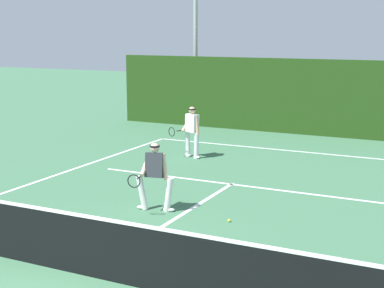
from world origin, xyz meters
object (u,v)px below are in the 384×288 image
object	(u,v)px
player_near	(155,174)
player_far	(192,130)
tennis_ball_extra	(159,241)
tennis_ball	(229,221)
light_pole	(196,1)

from	to	relation	value
player_near	player_far	world-z (taller)	player_far
player_near	tennis_ball_extra	world-z (taller)	player_near
player_far	tennis_ball	world-z (taller)	player_far
player_near	tennis_ball_extra	size ratio (longest dim) A/B	23.09
tennis_ball_extra	player_near	bearing A→B (deg)	122.15
player_far	tennis_ball_extra	distance (m)	7.50
player_far	player_near	bearing A→B (deg)	130.12
player_far	light_pole	xyz separation A→B (m)	(-3.10, 6.67, 4.21)
tennis_ball	player_near	bearing A→B (deg)	179.99
tennis_ball_extra	light_pole	size ratio (longest dim) A/B	0.01
tennis_ball	light_pole	world-z (taller)	light_pole
player_far	tennis_ball	distance (m)	6.32
player_near	player_far	xyz separation A→B (m)	(-1.67, 5.23, 0.05)
tennis_ball_extra	tennis_ball	bearing A→B (deg)	67.43
light_pole	player_far	bearing A→B (deg)	-65.06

